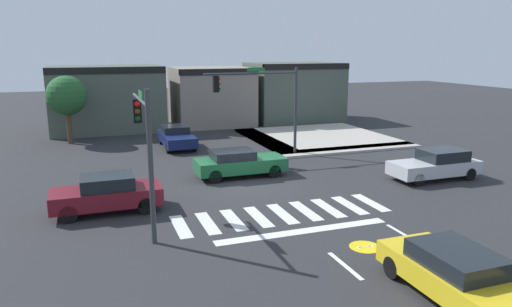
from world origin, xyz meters
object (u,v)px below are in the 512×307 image
Objects in this scene: car_green at (239,163)px; car_yellow at (455,273)px; traffic_signal_northeast at (261,94)px; traffic_signal_southwest at (144,133)px; car_silver at (436,164)px; roadside_tree at (67,96)px; car_navy at (176,137)px; car_maroon at (107,193)px.

car_green is 13.86m from car_yellow.
car_green is at bearing 6.91° from car_yellow.
traffic_signal_southwest is at bearing 49.60° from traffic_signal_northeast.
car_silver is 12.56m from car_yellow.
roadside_tree is (-18.00, 16.31, 2.60)m from car_silver.
car_yellow is at bearing -138.99° from traffic_signal_southwest.
roadside_tree reaches higher than car_navy.
traffic_signal_northeast is 1.26× the size of car_green.
car_silver is 16.72m from car_navy.
car_maroon reaches higher than car_silver.
traffic_signal_northeast is at bearing 42.59° from car_navy.
car_yellow is (-0.99, -17.61, -3.16)m from traffic_signal_northeast.
traffic_signal_northeast is 5.64m from car_green.
traffic_signal_southwest is 1.13× the size of car_green.
car_yellow reaches higher than car_navy.
traffic_signal_northeast is 1.36× the size of car_maroon.
car_yellow is (7.07, -8.14, -2.85)m from traffic_signal_southwest.
car_silver is 24.43m from roadside_tree.
car_yellow is at bearing -68.64° from roadside_tree.
car_maroon is at bearing 39.20° from car_yellow.
car_maroon is at bearing 31.66° from traffic_signal_southwest.
traffic_signal_northeast is 12.30m from car_maroon.
car_silver is at bearing -42.18° from roadside_tree.
car_green is (-2.65, -3.85, -3.15)m from traffic_signal_northeast.
car_maroon is 0.91× the size of roadside_tree.
car_silver is 1.01× the size of car_navy.
car_green is at bearing -43.90° from traffic_signal_southwest.
roadside_tree is (-11.23, 8.58, -0.53)m from traffic_signal_northeast.
car_navy is 1.03× the size of car_yellow.
car_green is at bearing -153.17° from car_maroon.
car_yellow is at bearing 51.86° from car_silver.
car_navy is at bearing -47.41° from traffic_signal_northeast.
car_maroon reaches higher than car_yellow.
car_navy is at bearing -48.26° from car_silver.
car_silver is at bearing 178.39° from car_maroon.
traffic_signal_southwest is at bearing 6.70° from car_silver.
roadside_tree is (-8.58, 12.43, 2.63)m from car_green.
traffic_signal_northeast is 10.74m from car_silver.
car_yellow is at bearing 8.59° from car_navy.
traffic_signal_southwest is at bearing -133.90° from car_green.
roadside_tree is at bearing 124.60° from car_green.
car_yellow is (8.43, -10.33, -0.06)m from car_maroon.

